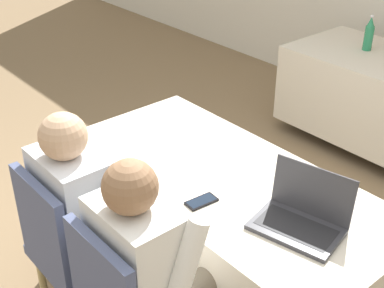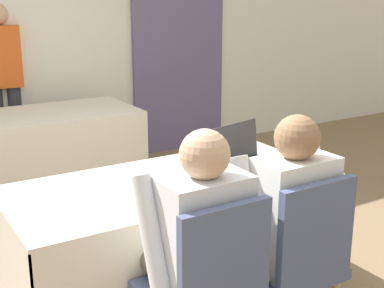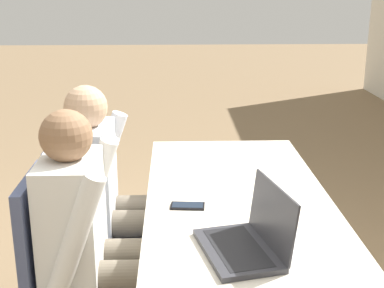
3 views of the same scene
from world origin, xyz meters
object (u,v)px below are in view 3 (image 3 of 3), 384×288
at_px(chair_near_right, 69,271).
at_px(person_checkered_shirt, 107,190).
at_px(chair_near_left, 87,220).
at_px(cell_phone, 188,206).
at_px(person_white_shirt, 93,235).
at_px(laptop, 248,240).

xyz_separation_m(chair_near_right, person_checkered_shirt, (-0.47, 0.10, 0.16)).
bearing_deg(chair_near_left, person_checkered_shirt, -90.00).
distance_m(cell_phone, person_white_shirt, 0.41).
xyz_separation_m(chair_near_right, person_white_shirt, (0.00, 0.10, 0.16)).
xyz_separation_m(laptop, person_white_shirt, (-0.25, -0.58, -0.09)).
bearing_deg(laptop, person_checkered_shirt, -154.04).
bearing_deg(chair_near_right, laptop, -109.75).
height_order(chair_near_left, person_checkered_shirt, person_checkered_shirt).
xyz_separation_m(chair_near_left, person_white_shirt, (0.47, 0.10, 0.16)).
distance_m(chair_near_right, person_checkered_shirt, 0.51).
xyz_separation_m(chair_near_left, person_checkered_shirt, (-0.00, 0.10, 0.16)).
height_order(chair_near_left, person_white_shirt, person_white_shirt).
bearing_deg(laptop, cell_phone, -165.82).
relative_size(laptop, person_white_shirt, 0.34).
xyz_separation_m(cell_phone, person_checkered_shirt, (-0.33, -0.38, -0.05)).
distance_m(chair_near_left, chair_near_right, 0.47).
relative_size(cell_phone, chair_near_left, 0.16).
height_order(chair_near_right, person_checkered_shirt, person_checkered_shirt).
height_order(person_checkered_shirt, person_white_shirt, same).
relative_size(cell_phone, person_checkered_shirt, 0.13).
bearing_deg(cell_phone, chair_near_left, -118.90).
relative_size(chair_near_left, person_white_shirt, 0.78).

